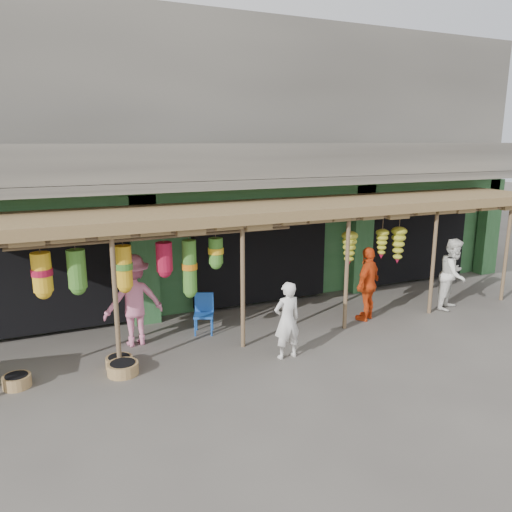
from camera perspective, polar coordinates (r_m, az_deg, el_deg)
name	(u,v)px	position (r m, az deg, el deg)	size (l,w,h in m)	color
ground	(302,332)	(11.28, 5.23, -8.63)	(80.00, 80.00, 0.00)	#514C47
building	(222,168)	(14.93, -3.87, 9.99)	(16.40, 6.80, 7.00)	gray
awning	(280,213)	(11.23, 2.77, 4.95)	(14.00, 2.70, 2.79)	brown
blue_chair	(204,311)	(11.14, -5.98, -6.25)	(0.55, 0.55, 0.88)	#1B4FB0
basket_left	(119,362)	(9.90, -15.36, -11.62)	(0.50, 0.50, 0.21)	olive
basket_mid	(123,369)	(9.62, -14.96, -12.33)	(0.57, 0.57, 0.22)	#A58A4A
basket_right	(17,381)	(9.78, -25.66, -12.79)	(0.47, 0.47, 0.21)	olive
person_front	(287,320)	(9.74, 3.57, -7.34)	(0.56, 0.37, 1.54)	white
person_right	(453,274)	(13.43, 21.62, -1.93)	(0.88, 0.68, 1.80)	white
person_vendor	(368,284)	(12.02, 12.66, -3.10)	(1.03, 0.43, 1.76)	#E94915
person_shopper	(133,300)	(10.59, -13.84, -4.93)	(1.24, 0.71, 1.92)	pink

